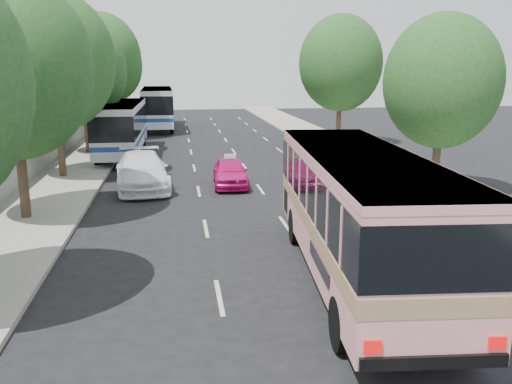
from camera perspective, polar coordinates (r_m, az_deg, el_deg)
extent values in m
plane|color=black|center=(15.91, 2.43, -7.69)|extent=(120.00, 120.00, 0.00)
cube|color=#9E998E|center=(35.51, -17.48, 3.43)|extent=(4.00, 90.00, 0.15)
cube|color=#9E998E|center=(36.84, 9.67, 4.15)|extent=(4.00, 90.00, 0.12)
cube|color=#9E998E|center=(35.72, -20.43, 4.61)|extent=(0.30, 90.00, 1.50)
cylinder|color=#38281E|center=(21.72, -23.38, 1.82)|extent=(0.36, 0.36, 3.61)
ellipsoid|color=#1B4D21|center=(21.38, -24.31, 11.85)|extent=(5.70, 5.70, 6.56)
sphere|color=#1B4D21|center=(21.01, -23.75, 15.02)|extent=(3.71, 3.71, 3.71)
cylinder|color=#38281E|center=(29.44, -19.88, 4.98)|extent=(0.36, 0.36, 3.80)
ellipsoid|color=#1B4D21|center=(29.21, -20.50, 12.77)|extent=(6.00, 6.00, 6.90)
sphere|color=#1B4D21|center=(28.87, -20.01, 15.20)|extent=(3.90, 3.90, 3.90)
cylinder|color=#38281E|center=(37.27, -17.34, 6.47)|extent=(0.36, 0.36, 3.50)
ellipsoid|color=#1B4D21|center=(37.06, -17.74, 12.12)|extent=(5.52, 5.52, 6.35)
sphere|color=#1B4D21|center=(36.72, -17.30, 13.87)|extent=(3.59, 3.59, 3.59)
cylinder|color=#38281E|center=(45.12, -15.72, 7.93)|extent=(0.36, 0.36, 3.99)
ellipsoid|color=#1B4D21|center=(44.97, -16.05, 13.26)|extent=(6.30, 6.30, 7.24)
sphere|color=#1B4D21|center=(44.66, -15.68, 14.91)|extent=(4.09, 4.09, 4.09)
cylinder|color=#38281E|center=(53.07, -14.86, 8.53)|extent=(0.36, 0.36, 3.72)
ellipsoid|color=#1B4D21|center=(52.94, -15.12, 12.76)|extent=(5.88, 5.88, 6.76)
sphere|color=#1B4D21|center=(52.61, -14.79, 14.06)|extent=(3.82, 3.82, 3.82)
cylinder|color=#38281E|center=(25.69, 18.44, 3.37)|extent=(0.36, 0.36, 3.23)
ellipsoid|color=#1B4D21|center=(25.38, 19.00, 10.96)|extent=(5.10, 5.10, 5.87)
sphere|color=#1B4D21|center=(25.30, 20.31, 13.17)|extent=(3.32, 3.31, 3.31)
cylinder|color=#38281E|center=(40.55, 8.70, 7.61)|extent=(0.36, 0.36, 3.80)
ellipsoid|color=#1B4D21|center=(40.38, 8.90, 13.26)|extent=(6.00, 6.00, 6.90)
sphere|color=#1B4D21|center=(40.24, 9.66, 14.95)|extent=(3.90, 3.90, 3.90)
cube|color=pink|center=(14.51, 10.71, -1.62)|extent=(3.58, 11.02, 2.90)
cube|color=#9E7A59|center=(14.59, 10.65, -2.89)|extent=(3.63, 11.04, 0.38)
cube|color=black|center=(14.38, 10.80, 0.43)|extent=(3.64, 11.05, 1.19)
cube|color=pink|center=(14.23, 10.94, 3.71)|extent=(3.61, 11.04, 0.17)
cylinder|color=black|center=(17.74, 4.16, -3.59)|extent=(0.42, 1.15, 1.13)
cylinder|color=black|center=(18.22, 11.70, -3.38)|extent=(0.42, 1.15, 1.13)
cylinder|color=black|center=(11.37, 9.00, -13.57)|extent=(0.42, 1.15, 1.13)
cylinder|color=black|center=(12.11, 20.47, -12.57)|extent=(0.42, 1.15, 1.13)
imported|color=#D61275|center=(26.14, -2.73, 2.12)|extent=(1.80, 4.09, 1.37)
imported|color=white|center=(26.10, -11.91, 2.17)|extent=(2.92, 5.98, 1.68)
cube|color=silver|center=(36.10, -13.94, 6.80)|extent=(2.48, 11.30, 2.87)
cube|color=black|center=(36.07, -13.97, 7.36)|extent=(2.53, 11.34, 1.41)
cube|color=navy|center=(36.18, -13.88, 5.66)|extent=(2.52, 11.33, 0.28)
cube|color=silver|center=(35.99, -14.06, 8.97)|extent=(2.50, 11.32, 0.13)
cylinder|color=black|center=(39.91, -14.83, 5.24)|extent=(0.31, 1.04, 1.03)
cylinder|color=black|center=(39.72, -11.81, 5.36)|extent=(0.31, 1.04, 1.03)
cylinder|color=black|center=(32.53, -16.33, 3.46)|extent=(0.31, 1.04, 1.03)
cylinder|color=black|center=(32.29, -12.64, 3.61)|extent=(0.31, 1.04, 1.03)
cube|color=silver|center=(51.71, -10.33, 8.95)|extent=(2.92, 12.42, 3.14)
cube|color=black|center=(51.69, -10.34, 9.38)|extent=(2.97, 12.45, 1.54)
cube|color=navy|center=(51.77, -10.29, 8.07)|extent=(2.96, 12.44, 0.31)
cube|color=silver|center=(51.63, -10.39, 10.61)|extent=(2.94, 12.44, 0.14)
cylinder|color=black|center=(55.76, -11.44, 7.56)|extent=(0.36, 1.14, 1.13)
cylinder|color=black|center=(55.74, -9.03, 7.66)|extent=(0.36, 1.14, 1.13)
cylinder|color=black|center=(47.56, -11.69, 6.65)|extent=(0.36, 1.14, 1.13)
cylinder|color=black|center=(47.54, -8.87, 6.76)|extent=(0.36, 1.14, 1.13)
cube|color=silver|center=(26.01, -2.75, 3.79)|extent=(0.56, 0.21, 0.18)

